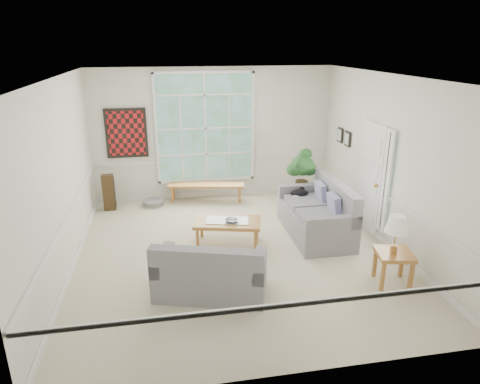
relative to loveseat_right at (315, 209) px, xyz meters
The scene contains 24 objects.
floor 1.75m from the loveseat_right, 163.52° to the right, with size 5.50×6.00×0.01m, color beige.
ceiling 2.99m from the loveseat_right, 163.52° to the right, with size 5.50×6.00×0.02m, color white.
wall_back 3.15m from the loveseat_right, 122.44° to the left, with size 5.50×0.02×3.00m, color silver.
wall_front 3.95m from the loveseat_right, 114.79° to the right, with size 5.50×0.02×3.00m, color silver.
wall_left 4.49m from the loveseat_right, behind, with size 0.02×6.00×3.00m, color silver.
wall_right 1.58m from the loveseat_right, 22.52° to the right, with size 0.02×6.00×3.00m, color silver.
window_back 3.27m from the loveseat_right, 125.99° to the left, with size 2.30×0.08×2.40m, color white.
entry_door 1.23m from the loveseat_right, ahead, with size 0.08×0.90×2.10m, color white.
door_sidelight 1.37m from the loveseat_right, 24.55° to the right, with size 0.08×0.26×1.90m, color white.
wall_art 4.46m from the loveseat_right, 145.15° to the left, with size 0.90×0.06×1.10m, color maroon.
wall_frame_near 1.98m from the loveseat_right, 49.08° to the left, with size 0.04×0.26×0.32m, color black.
wall_frame_far 2.26m from the loveseat_right, 56.58° to the left, with size 0.04×0.26×0.32m, color black.
loveseat_right is the anchor object (origin of this frame).
loveseat_front 2.76m from the loveseat_right, 142.73° to the right, with size 1.59×0.82×0.86m, color gray.
coffee_table 1.73m from the loveseat_right, behind, with size 1.19×0.65×0.44m, color #AE7133.
pewter_bowl 1.65m from the loveseat_right, behind, with size 0.28×0.28×0.07m, color #A2A2A7.
window_bench 2.88m from the loveseat_right, 130.45° to the left, with size 1.75×0.34×0.41m, color #AE7133.
end_table 1.19m from the loveseat_right, 83.60° to the left, with size 0.48×0.48×0.48m, color #AE7133.
houseplant 1.23m from the loveseat_right, 85.51° to the left, with size 0.54×0.54×0.93m, color #255526, non-canonical shape.
side_table 2.01m from the loveseat_right, 73.80° to the right, with size 0.52×0.52×0.53m, color #AE7133.
table_lamp 2.03m from the loveseat_right, 75.11° to the right, with size 0.35×0.35×0.60m, color white, non-canonical shape.
pet_bed 3.75m from the loveseat_right, 145.40° to the left, with size 0.46×0.46×0.14m, color slate.
floor_speaker 4.49m from the loveseat_right, 153.20° to the left, with size 0.25×0.19×0.80m, color #372713.
cat 0.69m from the loveseat_right, 98.86° to the left, with size 0.37×0.26×0.17m, color black.
Camera 1 is at (-1.15, -6.67, 3.52)m, focal length 32.00 mm.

